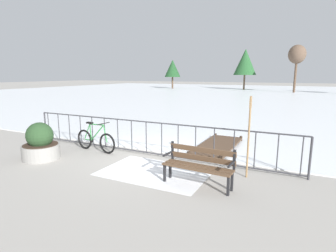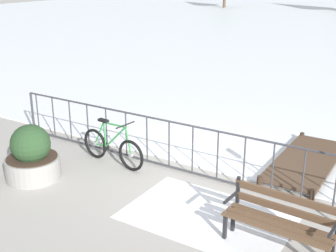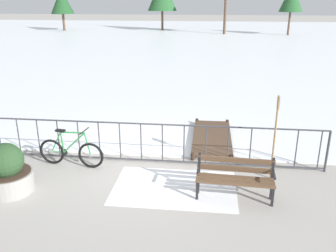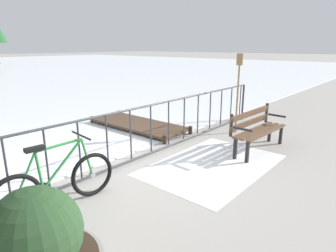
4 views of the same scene
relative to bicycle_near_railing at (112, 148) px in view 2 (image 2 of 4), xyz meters
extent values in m
plane|color=#9E9991|center=(1.70, 0.38, -0.37)|extent=(160.00, 160.00, 0.00)
cube|color=white|center=(2.67, -0.82, -0.36)|extent=(2.71, 1.78, 0.01)
cylinder|color=#38383D|center=(1.70, 0.38, 0.68)|extent=(9.00, 0.04, 0.04)
cylinder|color=#38383D|center=(1.70, 0.38, -0.29)|extent=(9.00, 0.04, 0.04)
cylinder|color=#38383D|center=(-2.80, 0.38, 0.16)|extent=(0.06, 0.06, 1.05)
cylinder|color=#38383D|center=(-2.62, 0.38, 0.20)|extent=(0.03, 0.03, 0.97)
cylinder|color=#38383D|center=(-2.08, 0.38, 0.20)|extent=(0.03, 0.03, 0.97)
cylinder|color=#38383D|center=(-1.54, 0.38, 0.20)|extent=(0.03, 0.03, 0.97)
cylinder|color=#38383D|center=(-1.00, 0.38, 0.20)|extent=(0.03, 0.03, 0.97)
cylinder|color=#38383D|center=(-0.46, 0.38, 0.20)|extent=(0.03, 0.03, 0.97)
cylinder|color=#38383D|center=(0.08, 0.38, 0.20)|extent=(0.03, 0.03, 0.97)
cylinder|color=#38383D|center=(0.62, 0.38, 0.20)|extent=(0.03, 0.03, 0.97)
cylinder|color=#38383D|center=(1.16, 0.38, 0.20)|extent=(0.03, 0.03, 0.97)
cylinder|color=#38383D|center=(1.70, 0.38, 0.20)|extent=(0.03, 0.03, 0.97)
cylinder|color=#38383D|center=(2.24, 0.38, 0.20)|extent=(0.03, 0.03, 0.97)
cylinder|color=#38383D|center=(2.78, 0.38, 0.20)|extent=(0.03, 0.03, 0.97)
cylinder|color=#38383D|center=(3.32, 0.38, 0.20)|extent=(0.03, 0.03, 0.97)
cylinder|color=#38383D|center=(3.86, 0.38, 0.20)|extent=(0.03, 0.03, 0.97)
cylinder|color=#38383D|center=(4.40, 0.38, 0.20)|extent=(0.03, 0.03, 0.97)
torus|color=black|center=(-0.52, 0.06, -0.04)|extent=(0.66, 0.13, 0.66)
cylinder|color=gray|center=(-0.52, 0.06, -0.04)|extent=(0.09, 0.07, 0.08)
torus|color=black|center=(0.53, -0.06, -0.04)|extent=(0.66, 0.13, 0.66)
cylinder|color=gray|center=(0.53, -0.06, -0.04)|extent=(0.09, 0.07, 0.08)
cylinder|color=#2D843D|center=(-0.21, 0.02, 0.25)|extent=(0.08, 0.04, 0.53)
cylinder|color=#2D843D|center=(0.11, -0.01, 0.26)|extent=(0.61, 0.10, 0.59)
cylinder|color=#2D843D|center=(0.09, -0.01, 0.53)|extent=(0.63, 0.10, 0.07)
cylinder|color=#2D843D|center=(-0.35, 0.04, -0.03)|extent=(0.34, 0.06, 0.05)
cylinder|color=#2D843D|center=(-0.37, 0.04, 0.24)|extent=(0.32, 0.06, 0.56)
cylinder|color=#2D843D|center=(0.46, -0.05, 0.25)|extent=(0.16, 0.05, 0.59)
cube|color=black|center=(-0.23, 0.02, 0.55)|extent=(0.25, 0.12, 0.05)
cylinder|color=black|center=(0.40, -0.04, 0.59)|extent=(0.08, 0.52, 0.03)
cylinder|color=black|center=(-0.18, 0.02, -0.02)|extent=(0.18, 0.04, 0.18)
cube|color=brown|center=(3.95, -1.00, 0.07)|extent=(1.60, 0.19, 0.04)
cube|color=brown|center=(3.94, -1.15, 0.07)|extent=(1.60, 0.19, 0.04)
cube|color=brown|center=(3.94, -1.30, 0.07)|extent=(1.60, 0.19, 0.04)
cube|color=brown|center=(3.96, -0.90, 0.21)|extent=(1.60, 0.14, 0.12)
cube|color=brown|center=(3.96, -0.90, 0.41)|extent=(1.60, 0.14, 0.12)
cube|color=black|center=(4.71, -1.06, -0.15)|extent=(0.05, 0.06, 0.44)
cube|color=black|center=(4.70, -1.19, 0.27)|extent=(0.06, 0.40, 0.04)
cube|color=black|center=(3.18, -1.24, -0.15)|extent=(0.05, 0.06, 0.44)
cube|color=black|center=(3.19, -0.98, -0.15)|extent=(0.05, 0.06, 0.44)
cube|color=black|center=(3.20, -0.86, 0.30)|extent=(0.05, 0.05, 0.45)
cube|color=black|center=(3.18, -1.11, 0.27)|extent=(0.06, 0.40, 0.04)
cylinder|color=gray|center=(-0.91, -1.34, -0.16)|extent=(1.06, 1.06, 0.43)
cylinder|color=#38281E|center=(-0.91, -1.34, 0.07)|extent=(0.98, 0.98, 0.02)
sphere|color=#264223|center=(-0.91, -1.34, 0.35)|extent=(0.77, 0.77, 0.77)
cube|color=#4C3828|center=(3.49, 2.07, -0.25)|extent=(1.10, 2.77, 0.06)
cylinder|color=#35271C|center=(2.99, 0.68, -0.27)|extent=(0.10, 0.10, 0.20)
cylinder|color=#35271C|center=(3.98, 0.68, -0.27)|extent=(0.10, 0.10, 0.20)
cylinder|color=#35271C|center=(2.99, 3.45, -0.27)|extent=(0.10, 0.10, 0.20)
camera|label=1|loc=(5.90, -6.52, 2.11)|focal=28.68mm
camera|label=2|loc=(5.54, -6.63, 3.54)|focal=47.49mm
camera|label=3|loc=(3.33, -7.87, 3.63)|focal=38.63mm
camera|label=4|loc=(-1.74, -3.46, 1.80)|focal=31.07mm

